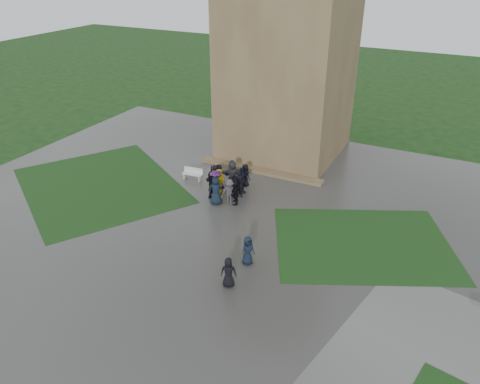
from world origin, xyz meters
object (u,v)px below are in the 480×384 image
at_px(pedestrian_near, 229,272).
at_px(bench, 193,174).
at_px(pedestrian_mid, 248,251).
at_px(tower, 290,28).

bearing_deg(pedestrian_near, bench, -73.39).
bearing_deg(pedestrian_mid, pedestrian_near, -155.24).
xyz_separation_m(tower, pedestrian_near, (3.83, -16.26, -8.23)).
height_order(bench, pedestrian_mid, pedestrian_mid).
height_order(tower, pedestrian_near, tower).
height_order(bench, pedestrian_near, pedestrian_near).
relative_size(bench, pedestrian_near, 0.94).
distance_m(tower, pedestrian_mid, 16.96).
relative_size(tower, pedestrian_mid, 11.83).
bearing_deg(bench, pedestrian_near, -56.14).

